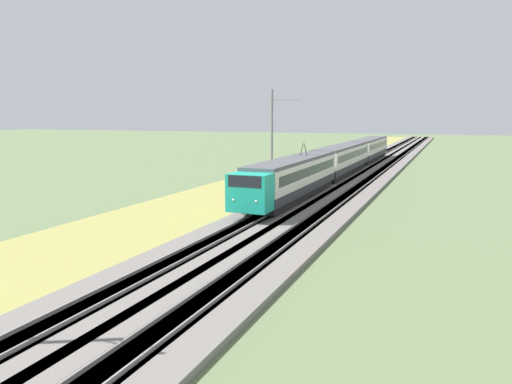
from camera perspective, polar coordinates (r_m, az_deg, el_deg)
name	(u,v)px	position (r m, az deg, el deg)	size (l,w,h in m)	color
ballast_main	(333,180)	(56.18, 8.74, 1.33)	(240.00, 4.40, 0.30)	slate
ballast_adjacent	(367,182)	(55.46, 12.57, 1.12)	(240.00, 4.40, 0.30)	slate
track_main	(333,180)	(56.18, 8.74, 1.34)	(240.00, 1.57, 0.45)	#4C4238
track_adjacent	(367,182)	(55.46, 12.57, 1.13)	(240.00, 1.57, 0.45)	#4C4238
grass_verge	(282,179)	(57.81, 2.95, 1.54)	(240.00, 11.09, 0.12)	#99934C
passenger_train	(343,158)	(61.05, 9.90, 3.88)	(60.19, 2.92, 4.86)	#19A88E
catenary_mast_mid	(272,142)	(44.89, 1.87, 5.72)	(0.22, 2.56, 9.58)	slate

